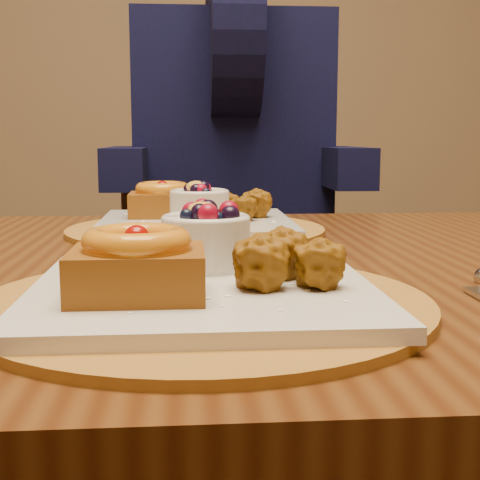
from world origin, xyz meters
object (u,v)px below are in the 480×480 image
at_px(place_setting_far, 194,218).
at_px(diner, 232,106).
at_px(dining_table, 199,324).
at_px(place_setting_near, 200,280).
at_px(chair_far, 201,317).

distance_m(place_setting_far, diner, 0.64).
xyz_separation_m(dining_table, place_setting_far, (-0.00, 0.22, 0.10)).
height_order(dining_table, place_setting_near, place_setting_near).
xyz_separation_m(chair_far, diner, (0.08, 0.05, 0.49)).
bearing_deg(dining_table, chair_far, 88.82).
bearing_deg(diner, chair_far, -140.89).
relative_size(place_setting_near, diner, 0.42).
distance_m(chair_far, diner, 0.50).
bearing_deg(place_setting_far, dining_table, -89.44).
xyz_separation_m(dining_table, chair_far, (0.02, 0.77, -0.20)).
height_order(dining_table, place_setting_far, place_setting_far).
height_order(place_setting_near, place_setting_far, same).
bearing_deg(diner, dining_table, -90.87).
bearing_deg(place_setting_far, place_setting_near, -90.01).
height_order(chair_far, diner, diner).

